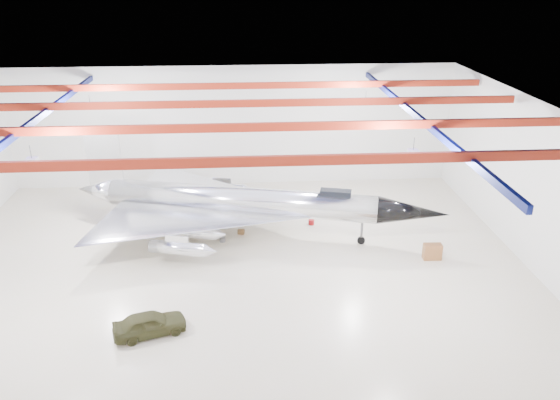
{
  "coord_description": "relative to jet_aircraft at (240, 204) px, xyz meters",
  "views": [
    {
      "loc": [
        0.9,
        -33.44,
        18.83
      ],
      "look_at": [
        3.37,
        2.0,
        3.67
      ],
      "focal_mm": 35.0,
      "sensor_mm": 36.0,
      "label": 1
    }
  ],
  "objects": [
    {
      "name": "floor",
      "position": [
        -0.5,
        -4.14,
        -2.53
      ],
      "size": [
        40.0,
        40.0,
        0.0
      ],
      "primitive_type": "plane",
      "color": "beige",
      "rests_on": "ground"
    },
    {
      "name": "crate_small",
      "position": [
        -6.99,
        4.78,
        -2.39
      ],
      "size": [
        0.43,
        0.35,
        0.29
      ],
      "primitive_type": "cube",
      "rotation": [
        0.0,
        0.0,
        0.05
      ],
      "color": "#59595B",
      "rests_on": "floor"
    },
    {
      "name": "crate_ply",
      "position": [
        -5.3,
        1.57,
        -2.34
      ],
      "size": [
        0.65,
        0.57,
        0.39
      ],
      "primitive_type": "cube",
      "rotation": [
        0.0,
        0.0,
        0.26
      ],
      "color": "olive",
      "rests_on": "floor"
    },
    {
      "name": "oil_barrel",
      "position": [
        0.03,
        0.07,
        -2.36
      ],
      "size": [
        0.57,
        0.5,
        0.34
      ],
      "primitive_type": "cube",
      "rotation": [
        0.0,
        0.0,
        -0.26
      ],
      "color": "olive",
      "rests_on": "floor"
    },
    {
      "name": "wall_back",
      "position": [
        -0.5,
        10.86,
        2.97
      ],
      "size": [
        40.0,
        0.0,
        40.0
      ],
      "primitive_type": "plane",
      "rotation": [
        1.57,
        0.0,
        0.0
      ],
      "color": "silver",
      "rests_on": "floor"
    },
    {
      "name": "wall_right",
      "position": [
        19.5,
        -4.14,
        2.97
      ],
      "size": [
        0.0,
        30.0,
        30.0
      ],
      "primitive_type": "plane",
      "rotation": [
        1.57,
        0.0,
        -1.57
      ],
      "color": "silver",
      "rests_on": "floor"
    },
    {
      "name": "jeep",
      "position": [
        -5.07,
        -12.07,
        -1.85
      ],
      "size": [
        4.3,
        2.73,
        1.36
      ],
      "primitive_type": "imported",
      "rotation": [
        0.0,
        0.0,
        1.87
      ],
      "color": "#35351A",
      "rests_on": "floor"
    },
    {
      "name": "jet_aircraft",
      "position": [
        0.0,
        0.0,
        0.0
      ],
      "size": [
        27.93,
        19.6,
        7.73
      ],
      "rotation": [
        0.0,
        0.0,
        -0.24
      ],
      "color": "silver",
      "rests_on": "floor"
    },
    {
      "name": "ceiling_structure",
      "position": [
        -0.5,
        -4.14,
        7.79
      ],
      "size": [
        39.5,
        29.5,
        1.08
      ],
      "color": "maroon",
      "rests_on": "ceiling"
    },
    {
      "name": "spares_box",
      "position": [
        0.12,
        3.93,
        -2.33
      ],
      "size": [
        0.47,
        0.47,
        0.4
      ],
      "primitive_type": "cylinder",
      "rotation": [
        0.0,
        0.0,
        -0.04
      ],
      "color": "#59595B",
      "rests_on": "floor"
    },
    {
      "name": "tool_chest",
      "position": [
        5.61,
        1.32,
        -2.33
      ],
      "size": [
        0.51,
        0.51,
        0.42
      ],
      "primitive_type": "cylinder",
      "rotation": [
        0.0,
        0.0,
        0.12
      ],
      "color": "maroon",
      "rests_on": "floor"
    },
    {
      "name": "engine_drum",
      "position": [
        -1.37,
        -1.14,
        -2.34
      ],
      "size": [
        0.55,
        0.55,
        0.4
      ],
      "primitive_type": "cylinder",
      "rotation": [
        0.0,
        0.0,
        0.28
      ],
      "color": "#59595B",
      "rests_on": "floor"
    },
    {
      "name": "desk",
      "position": [
        13.35,
        -4.81,
        -1.96
      ],
      "size": [
        1.27,
        0.67,
        1.14
      ],
      "primitive_type": "cube",
      "rotation": [
        0.0,
        0.0,
        -0.04
      ],
      "color": "brown",
      "rests_on": "floor"
    },
    {
      "name": "ceiling",
      "position": [
        -0.5,
        -4.14,
        8.47
      ],
      "size": [
        40.0,
        40.0,
        0.0
      ],
      "primitive_type": "plane",
      "rotation": [
        3.14,
        0.0,
        0.0
      ],
      "color": "#0A0F38",
      "rests_on": "wall_back"
    }
  ]
}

